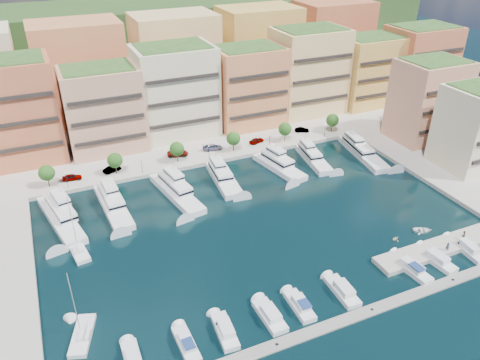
{
  "coord_description": "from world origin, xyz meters",
  "views": [
    {
      "loc": [
        -37.41,
        -73.33,
        57.89
      ],
      "look_at": [
        -0.49,
        9.89,
        6.0
      ],
      "focal_mm": 35.0,
      "sensor_mm": 36.0,
      "label": 1
    }
  ],
  "objects_px": {
    "tree_2": "(177,149)",
    "car_1": "(112,169)",
    "cruiser_1": "(186,344)",
    "cruiser_3": "(270,316)",
    "lamppost_2": "(209,150)",
    "car_2": "(178,153)",
    "lamppost_3": "(270,139)",
    "lamppost_4": "(325,128)",
    "yacht_1": "(112,204)",
    "cruiser_7": "(410,268)",
    "sailboat_2": "(78,251)",
    "yacht_6": "(361,150)",
    "person_1": "(463,235)",
    "yacht_2": "(175,190)",
    "sailboat_0": "(83,336)",
    "cruiser_2": "(225,331)",
    "yacht_5": "(312,156)",
    "car_5": "(302,130)",
    "tree_5": "(332,120)",
    "tender_2": "(422,230)",
    "cruiser_8": "(436,260)",
    "car_0": "(72,177)",
    "yacht_0": "(60,215)",
    "car_4": "(257,140)",
    "tree_0": "(47,173)",
    "yacht_3": "(223,176)",
    "cruiser_4": "(300,306)",
    "tree_3": "(233,139)",
    "tender_1": "(395,239)",
    "lamppost_0": "(66,177)",
    "yacht_4": "(278,165)",
    "car_3": "(213,147)",
    "cruiser_9": "(467,249)",
    "cruiser_5": "(343,291)",
    "tree_4": "(285,129)",
    "person_0": "(448,246)"
  },
  "relations": [
    {
      "from": "tree_2",
      "to": "car_1",
      "type": "relative_size",
      "value": 1.23
    },
    {
      "from": "cruiser_1",
      "to": "cruiser_3",
      "type": "bearing_deg",
      "value": 0.06
    },
    {
      "from": "cruiser_1",
      "to": "lamppost_2",
      "type": "bearing_deg",
      "value": 66.07
    },
    {
      "from": "cruiser_1",
      "to": "car_2",
      "type": "height_order",
      "value": "car_2"
    },
    {
      "from": "lamppost_3",
      "to": "lamppost_4",
      "type": "relative_size",
      "value": 1.0
    },
    {
      "from": "yacht_1",
      "to": "cruiser_7",
      "type": "relative_size",
      "value": 2.21
    },
    {
      "from": "sailboat_2",
      "to": "yacht_6",
      "type": "bearing_deg",
      "value": 9.44
    },
    {
      "from": "yacht_1",
      "to": "cruiser_3",
      "type": "xyz_separation_m",
      "value": [
        17.26,
        -44.21,
        -0.54
      ]
    },
    {
      "from": "tree_2",
      "to": "person_1",
      "type": "relative_size",
      "value": 2.88
    },
    {
      "from": "yacht_1",
      "to": "yacht_2",
      "type": "xyz_separation_m",
      "value": [
        14.71,
        -0.21,
        0.12
      ]
    },
    {
      "from": "sailboat_0",
      "to": "cruiser_2",
      "type": "bearing_deg",
      "value": -22.04
    },
    {
      "from": "yacht_5",
      "to": "car_5",
      "type": "xyz_separation_m",
      "value": [
        5.92,
        15.59,
        0.48
      ]
    },
    {
      "from": "tree_2",
      "to": "yacht_5",
      "type": "bearing_deg",
      "value": -19.69
    },
    {
      "from": "lamppost_2",
      "to": "yacht_5",
      "type": "distance_m",
      "value": 27.83
    },
    {
      "from": "tree_5",
      "to": "tender_2",
      "type": "relative_size",
      "value": 1.46
    },
    {
      "from": "tender_2",
      "to": "car_1",
      "type": "xyz_separation_m",
      "value": [
        -54.65,
        50.89,
        1.36
      ]
    },
    {
      "from": "yacht_1",
      "to": "yacht_2",
      "type": "height_order",
      "value": "same"
    },
    {
      "from": "cruiser_8",
      "to": "tree_2",
      "type": "bearing_deg",
      "value": 119.71
    },
    {
      "from": "car_0",
      "to": "car_5",
      "type": "bearing_deg",
      "value": -81.24
    },
    {
      "from": "yacht_0",
      "to": "tender_2",
      "type": "distance_m",
      "value": 77.19
    },
    {
      "from": "car_5",
      "to": "yacht_0",
      "type": "bearing_deg",
      "value": 127.02
    },
    {
      "from": "car_2",
      "to": "car_4",
      "type": "bearing_deg",
      "value": -78.99
    },
    {
      "from": "tree_0",
      "to": "lamppost_3",
      "type": "relative_size",
      "value": 1.35
    },
    {
      "from": "yacht_2",
      "to": "cruiser_8",
      "type": "relative_size",
      "value": 2.46
    },
    {
      "from": "cruiser_7",
      "to": "car_1",
      "type": "relative_size",
      "value": 2.02
    },
    {
      "from": "yacht_3",
      "to": "cruiser_4",
      "type": "relative_size",
      "value": 2.37
    },
    {
      "from": "tree_3",
      "to": "cruiser_2",
      "type": "relative_size",
      "value": 0.72
    },
    {
      "from": "car_1",
      "to": "yacht_5",
      "type": "bearing_deg",
      "value": -125.89
    },
    {
      "from": "car_4",
      "to": "person_1",
      "type": "distance_m",
      "value": 60.52
    },
    {
      "from": "yacht_3",
      "to": "cruiser_7",
      "type": "bearing_deg",
      "value": -67.15
    },
    {
      "from": "lamppost_4",
      "to": "sailboat_2",
      "type": "relative_size",
      "value": 0.32
    },
    {
      "from": "tree_2",
      "to": "cruiser_2",
      "type": "bearing_deg",
      "value": -100.11
    },
    {
      "from": "tree_5",
      "to": "tender_1",
      "type": "xyz_separation_m",
      "value": [
        -17.34,
        -49.55,
        -4.31
      ]
    },
    {
      "from": "yacht_5",
      "to": "tender_1",
      "type": "relative_size",
      "value": 10.5
    },
    {
      "from": "cruiser_7",
      "to": "car_0",
      "type": "bearing_deg",
      "value": 132.08
    },
    {
      "from": "lamppost_0",
      "to": "yacht_4",
      "type": "xyz_separation_m",
      "value": [
        51.31,
        -10.18,
        -2.73
      ]
    },
    {
      "from": "lamppost_4",
      "to": "sailboat_2",
      "type": "height_order",
      "value": "sailboat_2"
    },
    {
      "from": "yacht_0",
      "to": "cruiser_7",
      "type": "bearing_deg",
      "value": -37.15
    },
    {
      "from": "yacht_0",
      "to": "car_3",
      "type": "relative_size",
      "value": 3.97
    },
    {
      "from": "yacht_0",
      "to": "cruiser_8",
      "type": "relative_size",
      "value": 2.51
    },
    {
      "from": "yacht_0",
      "to": "lamppost_4",
      "type": "bearing_deg",
      "value": 9.11
    },
    {
      "from": "cruiser_9",
      "to": "person_1",
      "type": "bearing_deg",
      "value": 64.0
    },
    {
      "from": "yacht_3",
      "to": "cruiser_4",
      "type": "distance_m",
      "value": 45.81
    },
    {
      "from": "lamppost_2",
      "to": "cruiser_5",
      "type": "xyz_separation_m",
      "value": [
        3.85,
        -55.79,
        -3.28
      ]
    },
    {
      "from": "yacht_4",
      "to": "yacht_0",
      "type": "bearing_deg",
      "value": -178.06
    },
    {
      "from": "car_0",
      "to": "car_5",
      "type": "distance_m",
      "value": 66.47
    },
    {
      "from": "lamppost_3",
      "to": "yacht_0",
      "type": "distance_m",
      "value": 58.21
    },
    {
      "from": "tree_4",
      "to": "car_0",
      "type": "xyz_separation_m",
      "value": [
        -58.6,
        1.18,
        -2.96
      ]
    },
    {
      "from": "person_0",
      "to": "car_2",
      "type": "bearing_deg",
      "value": 11.8
    },
    {
      "from": "lamppost_3",
      "to": "car_3",
      "type": "relative_size",
      "value": 0.76
    }
  ]
}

